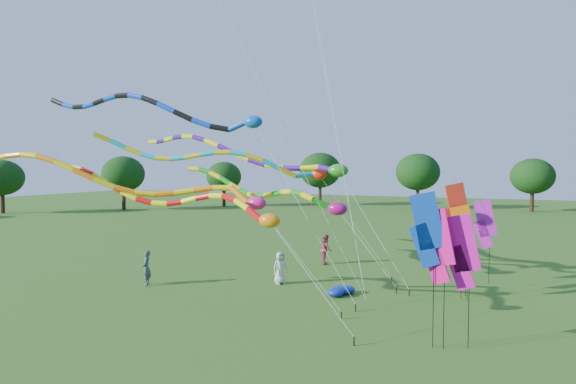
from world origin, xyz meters
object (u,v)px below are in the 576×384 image
at_px(person_c, 326,249).
at_px(person_a, 280,268).
at_px(person_b, 146,268).
at_px(blue_nylon_heap, 343,291).
at_px(tube_kite_red, 191,201).
at_px(tube_kite_orange, 151,184).

bearing_deg(person_c, person_a, 148.43).
bearing_deg(person_b, blue_nylon_heap, 73.40).
xyz_separation_m(blue_nylon_heap, person_c, (-3.02, 6.28, 0.72)).
bearing_deg(person_b, tube_kite_red, 26.97).
height_order(tube_kite_orange, blue_nylon_heap, tube_kite_orange).
relative_size(person_a, person_b, 0.95).
distance_m(tube_kite_orange, person_b, 5.91).
distance_m(blue_nylon_heap, person_b, 9.70).
bearing_deg(tube_kite_orange, tube_kite_red, -18.22).
distance_m(tube_kite_red, person_a, 7.20).
bearing_deg(blue_nylon_heap, person_a, 169.19).
bearing_deg(person_a, person_c, 32.52).
bearing_deg(tube_kite_red, person_c, 86.97).
bearing_deg(person_b, tube_kite_orange, 13.41).
height_order(person_a, person_b, person_b).
bearing_deg(person_b, person_c, 113.11).
xyz_separation_m(person_a, person_b, (-5.93, -2.91, 0.05)).
bearing_deg(person_a, blue_nylon_heap, -63.57).
bearing_deg(tube_kite_orange, blue_nylon_heap, 25.92).
distance_m(tube_kite_red, person_c, 12.35).
height_order(tube_kite_orange, person_c, tube_kite_orange).
bearing_deg(blue_nylon_heap, person_b, -166.61).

